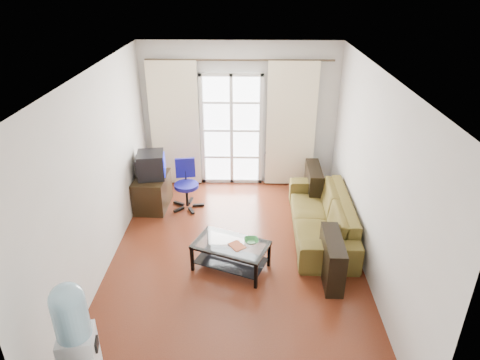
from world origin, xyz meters
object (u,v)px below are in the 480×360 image
Objects in this scene: sofa at (321,215)px; task_chair at (187,194)px; coffee_table at (231,253)px; tv_stand at (152,192)px; water_cooler at (78,349)px; crt_tv at (150,165)px.

sofa is 2.58× the size of task_chair.
tv_stand is (-1.45, 1.72, 0.03)m from coffee_table.
water_cooler is at bearing -39.19° from sofa.
crt_tv is at bearing -104.80° from sofa.
coffee_table is at bearing -59.17° from crt_tv.
coffee_table is at bearing -47.34° from tv_stand.
tv_stand is at bearing 80.53° from water_cooler.
sofa is 4.10m from water_cooler.
sofa is 1.93× the size of coffee_table.
coffee_table is (-1.38, -0.93, -0.06)m from sofa.
task_chair is at bearing 3.25° from tv_stand.
water_cooler is (0.19, -3.90, 0.49)m from tv_stand.
tv_stand is at bearing 171.36° from task_chair.
crt_tv is at bearing 129.77° from coffee_table.
crt_tv is 0.62× the size of task_chair.
task_chair is (0.60, -0.01, -0.54)m from crt_tv.
tv_stand is (-2.83, 0.79, -0.03)m from sofa.
tv_stand is at bearing -104.51° from sofa.
crt_tv reaches higher than tv_stand.
tv_stand is 0.53× the size of water_cooler.
crt_tv reaches higher than sofa.
water_cooler is at bearing -119.98° from coffee_table.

